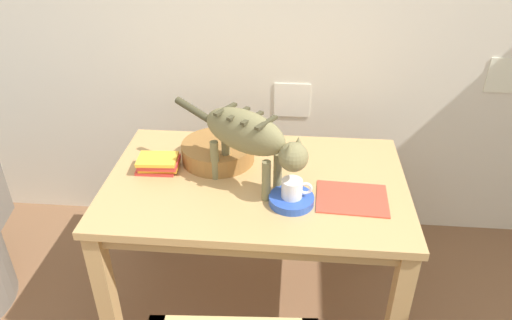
{
  "coord_description": "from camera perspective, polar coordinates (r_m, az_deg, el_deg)",
  "views": [
    {
      "loc": [
        0.06,
        -0.38,
        1.89
      ],
      "look_at": [
        -0.1,
        1.36,
        0.83
      ],
      "focal_mm": 33.89,
      "sensor_mm": 36.0,
      "label": 1
    }
  ],
  "objects": [
    {
      "name": "book_stack",
      "position": [
        2.19,
        -11.45,
        -0.4
      ],
      "size": [
        0.19,
        0.15,
        0.07
      ],
      "color": "red",
      "rests_on": "dining_table"
    },
    {
      "name": "magazine",
      "position": [
        2.02,
        11.27,
        -4.47
      ],
      "size": [
        0.3,
        0.24,
        0.01
      ],
      "primitive_type": "cube",
      "rotation": [
        0.0,
        0.0,
        -0.05
      ],
      "color": "#E54733",
      "rests_on": "dining_table"
    },
    {
      "name": "wall_rear",
      "position": [
        2.56,
        3.75,
        16.68
      ],
      "size": [
        4.96,
        0.11,
        2.5
      ],
      "color": "silver",
      "rests_on": "ground_plane"
    },
    {
      "name": "coffee_mug",
      "position": [
        1.92,
        4.36,
        -3.37
      ],
      "size": [
        0.12,
        0.08,
        0.08
      ],
      "color": "white",
      "rests_on": "saucer_bowl"
    },
    {
      "name": "dining_table",
      "position": [
        2.15,
        0.0,
        -4.32
      ],
      "size": [
        1.3,
        0.83,
        0.73
      ],
      "color": "tan",
      "rests_on": "ground_plane"
    },
    {
      "name": "cat",
      "position": [
        1.93,
        -0.67,
        2.76
      ],
      "size": [
        0.58,
        0.39,
        0.35
      ],
      "rotation": [
        0.0,
        0.0,
        -2.11
      ],
      "color": "olive",
      "rests_on": "dining_table"
    },
    {
      "name": "saucer_bowl",
      "position": [
        1.95,
        4.2,
        -4.7
      ],
      "size": [
        0.18,
        0.18,
        0.03
      ],
      "primitive_type": "cylinder",
      "color": "blue",
      "rests_on": "dining_table"
    },
    {
      "name": "wicker_basket",
      "position": [
        2.23,
        -4.5,
        1.03
      ],
      "size": [
        0.33,
        0.33,
        0.08
      ],
      "color": "olive",
      "rests_on": "dining_table"
    }
  ]
}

